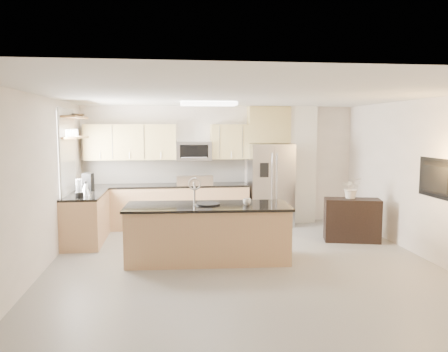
{
  "coord_description": "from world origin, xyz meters",
  "views": [
    {
      "loc": [
        -1.1,
        -6.39,
        2.13
      ],
      "look_at": [
        -0.15,
        1.3,
        1.27
      ],
      "focal_mm": 35.0,
      "sensor_mm": 36.0,
      "label": 1
    }
  ],
  "objects": [
    {
      "name": "wall_back",
      "position": [
        0.0,
        3.25,
        1.3
      ],
      "size": [
        6.0,
        0.02,
        2.6
      ],
      "primitive_type": "cube",
      "color": "white",
      "rests_on": "floor"
    },
    {
      "name": "ceiling_fixture",
      "position": [
        -0.4,
        1.6,
        2.56
      ],
      "size": [
        1.0,
        0.5,
        0.06
      ],
      "primitive_type": "cube",
      "color": "white",
      "rests_on": "ceiling"
    },
    {
      "name": "blender",
      "position": [
        -2.67,
        1.32,
        1.06
      ],
      "size": [
        0.14,
        0.14,
        0.33
      ],
      "color": "black",
      "rests_on": "left_counter"
    },
    {
      "name": "partition_column",
      "position": [
        1.82,
        3.1,
        1.3
      ],
      "size": [
        0.6,
        0.3,
        2.6
      ],
      "primitive_type": "cube",
      "color": "white",
      "rests_on": "floor"
    },
    {
      "name": "window",
      "position": [
        -2.98,
        1.85,
        1.65
      ],
      "size": [
        0.04,
        1.15,
        1.65
      ],
      "color": "white",
      "rests_on": "wall_left"
    },
    {
      "name": "shelf_upper",
      "position": [
        -2.85,
        1.95,
        2.32
      ],
      "size": [
        0.3,
        1.2,
        0.04
      ],
      "primitive_type": "cube",
      "color": "olive",
      "rests_on": "wall_left"
    },
    {
      "name": "upper_cabinets",
      "position": [
        -1.3,
        3.09,
        1.83
      ],
      "size": [
        3.5,
        0.33,
        0.75
      ],
      "color": "tan",
      "rests_on": "wall_back"
    },
    {
      "name": "refrigerator",
      "position": [
        1.06,
        2.87,
        0.89
      ],
      "size": [
        0.92,
        0.78,
        1.78
      ],
      "color": "#B3B4B6",
      "rests_on": "floor"
    },
    {
      "name": "island",
      "position": [
        -0.52,
        0.44,
        0.45
      ],
      "size": [
        2.66,
        1.08,
        1.33
      ],
      "rotation": [
        0.0,
        0.0,
        -0.05
      ],
      "color": "tan",
      "rests_on": "floor"
    },
    {
      "name": "back_counter",
      "position": [
        -1.23,
        2.93,
        0.47
      ],
      "size": [
        3.55,
        0.66,
        1.44
      ],
      "color": "tan",
      "rests_on": "floor"
    },
    {
      "name": "wall_front",
      "position": [
        0.0,
        -3.25,
        1.3
      ],
      "size": [
        6.0,
        0.02,
        2.6
      ],
      "primitive_type": "cube",
      "color": "white",
      "rests_on": "floor"
    },
    {
      "name": "range",
      "position": [
        -0.6,
        2.92,
        0.47
      ],
      "size": [
        0.76,
        0.64,
        1.14
      ],
      "color": "black",
      "rests_on": "floor"
    },
    {
      "name": "wall_left",
      "position": [
        -3.0,
        0.0,
        1.3
      ],
      "size": [
        0.02,
        6.5,
        2.6
      ],
      "primitive_type": "cube",
      "color": "white",
      "rests_on": "floor"
    },
    {
      "name": "left_counter",
      "position": [
        -2.67,
        1.85,
        0.46
      ],
      "size": [
        0.66,
        1.5,
        0.92
      ],
      "color": "tan",
      "rests_on": "floor"
    },
    {
      "name": "kettle",
      "position": [
        -2.62,
        1.61,
        1.03
      ],
      "size": [
        0.2,
        0.2,
        0.25
      ],
      "color": "#B3B4B6",
      "rests_on": "left_counter"
    },
    {
      "name": "shelf_lower",
      "position": [
        -2.85,
        1.95,
        1.95
      ],
      "size": [
        0.3,
        1.2,
        0.04
      ],
      "primitive_type": "cube",
      "color": "olive",
      "rests_on": "wall_left"
    },
    {
      "name": "microwave",
      "position": [
        -0.6,
        3.04,
        1.63
      ],
      "size": [
        0.76,
        0.4,
        0.4
      ],
      "color": "#B3B4B6",
      "rests_on": "upper_cabinets"
    },
    {
      "name": "coffee_maker",
      "position": [
        -2.69,
        2.26,
        1.08
      ],
      "size": [
        0.2,
        0.24,
        0.33
      ],
      "color": "black",
      "rests_on": "left_counter"
    },
    {
      "name": "floor",
      "position": [
        0.0,
        0.0,
        0.0
      ],
      "size": [
        6.5,
        6.5,
        0.0
      ],
      "primitive_type": "plane",
      "color": "#999791",
      "rests_on": "ground"
    },
    {
      "name": "ceiling",
      "position": [
        0.0,
        0.0,
        2.6
      ],
      "size": [
        6.0,
        6.5,
        0.02
      ],
      "primitive_type": "cube",
      "color": "silver",
      "rests_on": "wall_back"
    },
    {
      "name": "credenza",
      "position": [
        2.27,
        1.31,
        0.4
      ],
      "size": [
        1.08,
        0.65,
        0.81
      ],
      "primitive_type": "cube",
      "rotation": [
        0.0,
        0.0,
        -0.24
      ],
      "color": "black",
      "rests_on": "floor"
    },
    {
      "name": "flower_vase",
      "position": [
        2.27,
        1.36,
        1.11
      ],
      "size": [
        0.64,
        0.59,
        0.61
      ],
      "primitive_type": "imported",
      "rotation": [
        0.0,
        0.0,
        -0.23
      ],
      "color": "white",
      "rests_on": "credenza"
    },
    {
      "name": "television",
      "position": [
        2.91,
        -0.2,
        1.35
      ],
      "size": [
        0.14,
        1.08,
        0.62
      ],
      "primitive_type": "imported",
      "rotation": [
        0.0,
        0.0,
        1.57
      ],
      "color": "black",
      "rests_on": "wall_right"
    },
    {
      "name": "wall_right",
      "position": [
        3.0,
        0.0,
        1.3
      ],
      "size": [
        0.02,
        6.5,
        2.6
      ],
      "primitive_type": "cube",
      "color": "white",
      "rests_on": "floor"
    },
    {
      "name": "bowl",
      "position": [
        -2.85,
        2.33,
        2.38
      ],
      "size": [
        0.43,
        0.43,
        0.08
      ],
      "primitive_type": "imported",
      "rotation": [
        0.0,
        0.0,
        0.43
      ],
      "color": "#B3B4B6",
      "rests_on": "shelf_upper"
    },
    {
      "name": "platter",
      "position": [
        -0.52,
        0.48,
        0.91
      ],
      "size": [
        0.49,
        0.49,
        0.02
      ],
      "primitive_type": "cylinder",
      "rotation": [
        0.0,
        0.0,
        0.31
      ],
      "color": "black",
      "rests_on": "island"
    },
    {
      "name": "cup",
      "position": [
        0.1,
        0.36,
        0.95
      ],
      "size": [
        0.16,
        0.16,
        0.1
      ],
      "primitive_type": "imported",
      "rotation": [
        0.0,
        0.0,
        0.24
      ],
      "color": "silver",
      "rests_on": "island"
    }
  ]
}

